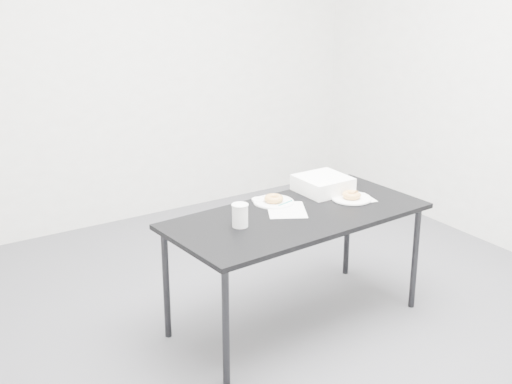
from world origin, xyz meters
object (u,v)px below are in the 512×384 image
table (297,222)px  plate_near (351,198)px  pen (286,203)px  donut_near (352,195)px  scorecard (287,210)px  plate_far (274,202)px  bakery_box (323,184)px  coffee_cup (240,215)px  donut_far (274,199)px

table → plate_near: 0.42m
pen → donut_near: donut_near is taller
scorecard → plate_far: 0.14m
bakery_box → coffee_cup: bearing=-164.2°
scorecard → plate_near: (0.43, -0.06, 0.01)m
scorecard → bakery_box: bearing=49.9°
table → plate_far: size_ratio=6.42×
pen → donut_near: 0.40m
scorecard → plate_far: (0.01, 0.14, 0.00)m
donut_near → coffee_cup: (-0.78, -0.01, 0.04)m
bakery_box → table: bearing=-148.7°
pen → plate_near: pen is taller
plate_near → bakery_box: size_ratio=0.83×
coffee_cup → bakery_box: coffee_cup is taller
table → scorecard: scorecard is taller
donut_near → coffee_cup: bearing=-179.5°
scorecard → plate_near: plate_near is taller
donut_near → pen: bearing=158.6°
table → plate_far: plate_far is taller
table → plate_near: plate_near is taller
pen → plate_far: size_ratio=0.52×
pen → plate_far: (-0.05, 0.06, -0.00)m
donut_near → coffee_cup: 0.78m
scorecard → bakery_box: 0.40m
plate_near → donut_far: (-0.42, 0.20, 0.02)m
pen → plate_near: (0.37, -0.15, -0.00)m
plate_near → plate_far: bearing=153.9°
pen → donut_far: 0.08m
table → pen: 0.18m
bakery_box → plate_near: bearing=-75.1°
plate_near → donut_far: 0.47m
scorecard → coffee_cup: bearing=-140.3°
coffee_cup → plate_near: bearing=0.5°
donut_near → donut_far: 0.47m
plate_near → plate_far: 0.47m
pen → bakery_box: size_ratio=0.44×
scorecard → donut_far: (0.01, 0.14, 0.02)m
donut_near → donut_far: (-0.42, 0.20, -0.00)m
plate_near → coffee_cup: coffee_cup is taller
donut_near → donut_far: donut_near is taller
table → donut_near: (0.41, 0.02, 0.08)m
plate_near → donut_near: 0.02m
table → donut_near: donut_near is taller
donut_near → plate_far: bearing=153.9°
pen → bakery_box: bearing=-3.6°
plate_far → bakery_box: bakery_box is taller
coffee_cup → bakery_box: size_ratio=0.44×
table → scorecard: (-0.02, 0.08, 0.05)m
pen → donut_near: (0.37, -0.15, 0.02)m
table → donut_near: 0.42m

